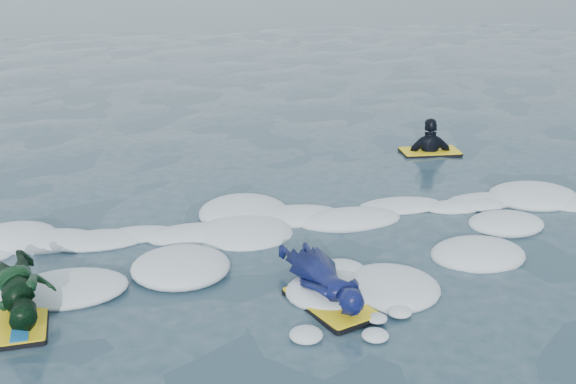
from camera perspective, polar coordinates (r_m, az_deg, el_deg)
The scene contains 5 objects.
ground at distance 7.79m, azimuth -0.79°, elevation -7.02°, with size 120.00×120.00×0.00m, color #1C3744.
foam_band at distance 8.71m, azimuth -2.18°, elevation -4.02°, with size 12.00×3.10×0.30m, color silver, non-canonical shape.
prone_woman_unit at distance 7.37m, azimuth 2.89°, elevation -6.95°, with size 0.86×1.60×0.39m.
prone_child_unit at distance 7.44m, azimuth -20.31°, elevation -7.45°, with size 0.89×1.40×0.51m.
waiting_rider_unit at distance 12.42m, azimuth 11.11°, elevation 2.47°, with size 1.02×0.62×1.47m.
Camera 1 is at (-1.40, -6.81, 3.51)m, focal length 45.00 mm.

